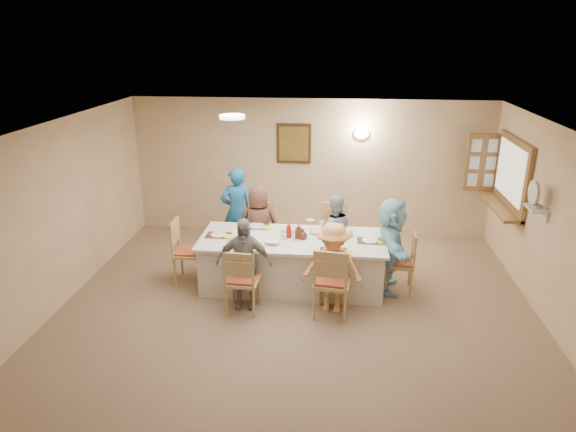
# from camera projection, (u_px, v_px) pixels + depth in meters

# --- Properties ---
(ground) EXTENTS (7.00, 7.00, 0.00)m
(ground) POSITION_uv_depth(u_px,v_px,m) (293.00, 331.00, 6.54)
(ground) COLOR #9B7558
(room_walls) EXTENTS (7.00, 7.00, 7.00)m
(room_walls) POSITION_uv_depth(u_px,v_px,m) (293.00, 219.00, 6.03)
(room_walls) COLOR tan
(room_walls) RESTS_ON ground
(wall_picture) EXTENTS (0.62, 0.05, 0.72)m
(wall_picture) POSITION_uv_depth(u_px,v_px,m) (294.00, 144.00, 9.24)
(wall_picture) COLOR #3E2815
(wall_picture) RESTS_ON room_walls
(wall_sconce) EXTENTS (0.26, 0.09, 0.18)m
(wall_sconce) POSITION_uv_depth(u_px,v_px,m) (361.00, 134.00, 9.04)
(wall_sconce) COLOR white
(wall_sconce) RESTS_ON room_walls
(ceiling_light) EXTENTS (0.36, 0.36, 0.05)m
(ceiling_light) POSITION_uv_depth(u_px,v_px,m) (232.00, 117.00, 7.20)
(ceiling_light) COLOR white
(ceiling_light) RESTS_ON room_walls
(serving_hatch) EXTENTS (0.06, 1.50, 1.15)m
(serving_hatch) POSITION_uv_depth(u_px,v_px,m) (512.00, 175.00, 7.98)
(serving_hatch) COLOR olive
(serving_hatch) RESTS_ON room_walls
(hatch_sill) EXTENTS (0.30, 1.50, 0.05)m
(hatch_sill) POSITION_uv_depth(u_px,v_px,m) (499.00, 206.00, 8.17)
(hatch_sill) COLOR olive
(hatch_sill) RESTS_ON room_walls
(shutter_door) EXTENTS (0.55, 0.04, 1.00)m
(shutter_door) POSITION_uv_depth(u_px,v_px,m) (482.00, 163.00, 8.72)
(shutter_door) COLOR olive
(shutter_door) RESTS_ON room_walls
(fan_shelf) EXTENTS (0.22, 0.36, 0.03)m
(fan_shelf) POSITION_uv_depth(u_px,v_px,m) (536.00, 208.00, 6.76)
(fan_shelf) COLOR white
(fan_shelf) RESTS_ON room_walls
(desk_fan) EXTENTS (0.30, 0.30, 0.28)m
(desk_fan) POSITION_uv_depth(u_px,v_px,m) (536.00, 197.00, 6.71)
(desk_fan) COLOR #A5A5A8
(desk_fan) RESTS_ON fan_shelf
(dining_table) EXTENTS (2.71, 1.14, 0.76)m
(dining_table) POSITION_uv_depth(u_px,v_px,m) (292.00, 262.00, 7.60)
(dining_table) COLOR beige
(dining_table) RESTS_ON ground
(chair_back_left) EXTENTS (0.49, 0.49, 0.97)m
(chair_back_left) POSITION_uv_depth(u_px,v_px,m) (260.00, 234.00, 8.37)
(chair_back_left) COLOR #D7B46E
(chair_back_left) RESTS_ON ground
(chair_back_right) EXTENTS (0.51, 0.51, 1.01)m
(chair_back_right) POSITION_uv_depth(u_px,v_px,m) (334.00, 236.00, 8.25)
(chair_back_right) COLOR #D7B46E
(chair_back_right) RESTS_ON ground
(chair_front_left) EXTENTS (0.48, 0.48, 0.94)m
(chair_front_left) POSITION_uv_depth(u_px,v_px,m) (243.00, 279.00, 6.87)
(chair_front_left) COLOR #D7B46E
(chair_front_left) RESTS_ON ground
(chair_front_right) EXTENTS (0.54, 0.54, 1.02)m
(chair_front_right) POSITION_uv_depth(u_px,v_px,m) (332.00, 280.00, 6.75)
(chair_front_right) COLOR #D7B46E
(chair_front_right) RESTS_ON ground
(chair_left_end) EXTENTS (0.49, 0.49, 0.98)m
(chair_left_end) POSITION_uv_depth(u_px,v_px,m) (190.00, 251.00, 7.70)
(chair_left_end) COLOR #D7B46E
(chair_left_end) RESTS_ON ground
(chair_right_end) EXTENTS (0.47, 0.47, 0.92)m
(chair_right_end) POSITION_uv_depth(u_px,v_px,m) (399.00, 261.00, 7.43)
(chair_right_end) COLOR #D7B46E
(chair_right_end) RESTS_ON ground
(diner_back_left) EXTENTS (0.71, 0.51, 1.35)m
(diner_back_left) POSITION_uv_depth(u_px,v_px,m) (259.00, 226.00, 8.19)
(diner_back_left) COLOR brown
(diner_back_left) RESTS_ON ground
(diner_back_right) EXTENTS (0.74, 0.65, 1.23)m
(diner_back_right) POSITION_uv_depth(u_px,v_px,m) (334.00, 232.00, 8.10)
(diner_back_right) COLOR #92A0AE
(diner_back_right) RESTS_ON ground
(diner_front_left) EXTENTS (0.80, 0.42, 1.29)m
(diner_front_left) POSITION_uv_depth(u_px,v_px,m) (244.00, 263.00, 6.93)
(diner_front_left) COLOR gray
(diner_front_left) RESTS_ON ground
(diner_front_right) EXTENTS (0.94, 0.68, 1.27)m
(diner_front_right) POSITION_uv_depth(u_px,v_px,m) (333.00, 268.00, 6.82)
(diner_front_right) COLOR #FCB05F
(diner_front_right) RESTS_ON ground
(diner_right_end) EXTENTS (1.33, 0.47, 1.42)m
(diner_right_end) POSITION_uv_depth(u_px,v_px,m) (391.00, 245.00, 7.35)
(diner_right_end) COLOR #9EE5FF
(diner_right_end) RESTS_ON ground
(caregiver) EXTENTS (0.81, 0.77, 1.50)m
(caregiver) POSITION_uv_depth(u_px,v_px,m) (237.00, 211.00, 8.65)
(caregiver) COLOR #1D67A1
(caregiver) RESTS_ON ground
(placemat_fl) EXTENTS (0.35, 0.26, 0.01)m
(placemat_fl) POSITION_uv_depth(u_px,v_px,m) (247.00, 248.00, 7.13)
(placemat_fl) COLOR #472B19
(placemat_fl) RESTS_ON dining_table
(plate_fl) EXTENTS (0.25, 0.25, 0.02)m
(plate_fl) POSITION_uv_depth(u_px,v_px,m) (247.00, 247.00, 7.13)
(plate_fl) COLOR white
(plate_fl) RESTS_ON dining_table
(napkin_fl) EXTENTS (0.15, 0.15, 0.01)m
(napkin_fl) POSITION_uv_depth(u_px,v_px,m) (259.00, 249.00, 7.06)
(napkin_fl) COLOR #E7F734
(napkin_fl) RESTS_ON dining_table
(placemat_fr) EXTENTS (0.37, 0.27, 0.01)m
(placemat_fr) POSITION_uv_depth(u_px,v_px,m) (333.00, 251.00, 7.02)
(placemat_fr) COLOR #472B19
(placemat_fr) RESTS_ON dining_table
(plate_fr) EXTENTS (0.24, 0.24, 0.02)m
(plate_fr) POSITION_uv_depth(u_px,v_px,m) (333.00, 250.00, 7.02)
(plate_fr) COLOR white
(plate_fr) RESTS_ON dining_table
(napkin_fr) EXTENTS (0.13, 0.13, 0.01)m
(napkin_fr) POSITION_uv_depth(u_px,v_px,m) (347.00, 253.00, 6.95)
(napkin_fr) COLOR #E7F734
(napkin_fr) RESTS_ON dining_table
(placemat_bl) EXTENTS (0.37, 0.28, 0.01)m
(placemat_bl) POSITION_uv_depth(u_px,v_px,m) (256.00, 226.00, 7.92)
(placemat_bl) COLOR #472B19
(placemat_bl) RESTS_ON dining_table
(plate_bl) EXTENTS (0.25, 0.25, 0.02)m
(plate_bl) POSITION_uv_depth(u_px,v_px,m) (256.00, 226.00, 7.91)
(plate_bl) COLOR white
(plate_bl) RESTS_ON dining_table
(napkin_bl) EXTENTS (0.13, 0.13, 0.01)m
(napkin_bl) POSITION_uv_depth(u_px,v_px,m) (267.00, 228.00, 7.85)
(napkin_bl) COLOR #E7F734
(napkin_bl) RESTS_ON dining_table
(placemat_br) EXTENTS (0.37, 0.27, 0.01)m
(placemat_br) POSITION_uv_depth(u_px,v_px,m) (334.00, 229.00, 7.81)
(placemat_br) COLOR #472B19
(placemat_br) RESTS_ON dining_table
(plate_br) EXTENTS (0.25, 0.25, 0.02)m
(plate_br) POSITION_uv_depth(u_px,v_px,m) (334.00, 229.00, 7.80)
(plate_br) COLOR white
(plate_br) RESTS_ON dining_table
(napkin_br) EXTENTS (0.14, 0.14, 0.01)m
(napkin_br) POSITION_uv_depth(u_px,v_px,m) (346.00, 230.00, 7.74)
(napkin_br) COLOR #E7F734
(napkin_br) RESTS_ON dining_table
(placemat_le) EXTENTS (0.37, 0.27, 0.01)m
(placemat_le) POSITION_uv_depth(u_px,v_px,m) (218.00, 235.00, 7.57)
(placemat_le) COLOR #472B19
(placemat_le) RESTS_ON dining_table
(plate_le) EXTENTS (0.23, 0.23, 0.01)m
(plate_le) POSITION_uv_depth(u_px,v_px,m) (218.00, 235.00, 7.57)
(plate_le) COLOR white
(plate_le) RESTS_ON dining_table
(napkin_le) EXTENTS (0.13, 0.13, 0.01)m
(napkin_le) POSITION_uv_depth(u_px,v_px,m) (230.00, 237.00, 7.50)
(napkin_le) COLOR #E7F734
(napkin_le) RESTS_ON dining_table
(placemat_re) EXTENTS (0.37, 0.27, 0.01)m
(placemat_re) POSITION_uv_depth(u_px,v_px,m) (370.00, 241.00, 7.36)
(placemat_re) COLOR #472B19
(placemat_re) RESTS_ON dining_table
(plate_re) EXTENTS (0.23, 0.23, 0.01)m
(plate_re) POSITION_uv_depth(u_px,v_px,m) (370.00, 240.00, 7.36)
(plate_re) COLOR white
(plate_re) RESTS_ON dining_table
(napkin_re) EXTENTS (0.13, 0.13, 0.01)m
(napkin_re) POSITION_uv_depth(u_px,v_px,m) (383.00, 242.00, 7.30)
(napkin_re) COLOR #E7F734
(napkin_re) RESTS_ON dining_table
(teacup_a) EXTENTS (0.17, 0.17, 0.08)m
(teacup_a) POSITION_uv_depth(u_px,v_px,m) (232.00, 243.00, 7.20)
(teacup_a) COLOR white
(teacup_a) RESTS_ON dining_table
(teacup_b) EXTENTS (0.12, 0.12, 0.08)m
(teacup_b) POSITION_uv_depth(u_px,v_px,m) (322.00, 224.00, 7.92)
(teacup_b) COLOR white
(teacup_b) RESTS_ON dining_table
(bowl_a) EXTENTS (0.24, 0.24, 0.06)m
(bowl_a) POSITION_uv_depth(u_px,v_px,m) (273.00, 242.00, 7.28)
(bowl_a) COLOR white
(bowl_a) RESTS_ON dining_table
(bowl_b) EXTENTS (0.23, 0.23, 0.06)m
(bowl_b) POSITION_uv_depth(u_px,v_px,m) (315.00, 232.00, 7.64)
(bowl_b) COLOR white
(bowl_b) RESTS_ON dining_table
(condiment_ketchup) EXTENTS (0.10, 0.10, 0.23)m
(condiment_ketchup) POSITION_uv_depth(u_px,v_px,m) (289.00, 230.00, 7.46)
(condiment_ketchup) COLOR #AA170E
(condiment_ketchup) RESTS_ON dining_table
(condiment_brown) EXTENTS (0.11, 0.11, 0.22)m
(condiment_brown) POSITION_uv_depth(u_px,v_px,m) (299.00, 231.00, 7.44)
(condiment_brown) COLOR #4D2414
(condiment_brown) RESTS_ON dining_table
(condiment_malt) EXTENTS (0.16, 0.16, 0.16)m
(condiment_malt) POSITION_uv_depth(u_px,v_px,m) (303.00, 234.00, 7.41)
(condiment_malt) COLOR #4D2414
(condiment_malt) RESTS_ON dining_table
(drinking_glass) EXTENTS (0.07, 0.07, 0.10)m
(drinking_glass) POSITION_uv_depth(u_px,v_px,m) (283.00, 233.00, 7.51)
(drinking_glass) COLOR silver
(drinking_glass) RESTS_ON dining_table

